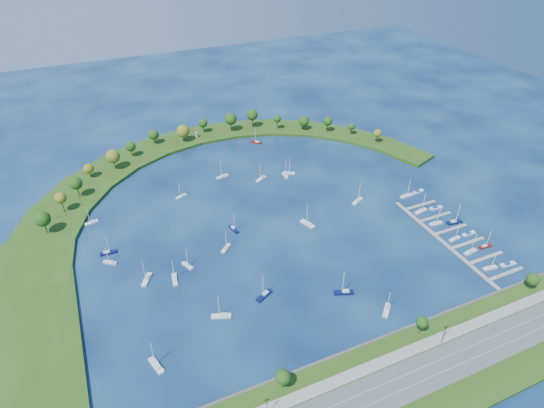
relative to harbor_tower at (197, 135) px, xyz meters
name	(u,v)px	position (x,y,z in m)	size (l,w,h in m)	color
ground	(268,216)	(10.15, -113.54, -4.19)	(700.00, 700.00, 0.00)	#071642
south_shoreline	(393,385)	(10.18, -236.42, -3.20)	(420.00, 43.10, 11.60)	#294713
breakwater	(171,191)	(-36.18, -64.82, -3.20)	(286.74, 247.64, 2.00)	#294713
breakwater_trees	(193,141)	(-8.90, -22.98, 6.74)	(237.40, 95.21, 15.14)	#382314
harbor_tower	(197,135)	(0.00, 0.00, 0.00)	(2.60, 2.60, 4.28)	gray
dock_system	(453,238)	(95.45, -174.54, -3.84)	(24.28, 82.00, 1.60)	gray
moored_boat_0	(108,252)	(-80.66, -110.47, -3.27)	(8.74, 2.84, 12.69)	#0A1141
moored_boat_1	(147,279)	(-65.95, -138.96, -3.24)	(6.80, 9.21, 13.46)	silver
moored_boat_2	(264,295)	(-17.08, -172.32, -3.23)	(9.58, 6.63, 13.83)	#0A1141
moored_boat_3	(91,222)	(-85.98, -79.00, -3.30)	(8.02, 3.70, 11.38)	silver
moored_boat_4	(234,229)	(-12.80, -118.11, -3.30)	(3.76, 8.23, 11.68)	#0A1141
moored_boat_5	(256,142)	(39.62, -23.60, -3.28)	(7.38, 7.58, 12.16)	maroon
moored_boat_6	(286,174)	(39.61, -75.98, -3.27)	(5.13, 8.76, 12.44)	silver
moored_boat_7	(181,196)	(-31.35, -72.97, -3.32)	(7.65, 4.48, 10.86)	silver
moored_boat_8	(358,201)	(66.72, -122.56, -3.24)	(9.47, 6.46, 13.64)	silver
moored_boat_9	(175,279)	(-53.28, -144.65, -3.27)	(3.61, 8.86, 12.65)	silver
moored_boat_10	(261,178)	(22.53, -73.99, -3.27)	(8.70, 6.18, 12.62)	silver
moored_boat_11	(344,292)	(18.46, -185.93, -3.23)	(9.71, 5.70, 13.78)	#0A1141
moored_boat_12	(288,173)	(41.92, -75.26, -3.26)	(9.15, 4.80, 12.95)	silver
moored_boat_13	(187,265)	(-44.86, -137.13, -3.31)	(4.81, 7.69, 10.97)	silver
moored_boat_14	(110,262)	(-80.78, -118.58, -3.33)	(6.91, 5.84, 10.47)	silver
moored_boat_15	(308,223)	(27.71, -130.88, -3.22)	(5.64, 9.97, 14.13)	silver
moored_boat_16	(156,365)	(-72.18, -190.37, -3.23)	(5.20, 9.73, 13.77)	silver
moored_boat_17	(226,248)	(-22.34, -132.24, -3.30)	(7.18, 6.90, 11.44)	silver
moored_boat_18	(221,316)	(-39.74, -176.22, -3.25)	(9.29, 5.52, 13.20)	silver
moored_boat_19	(387,310)	(30.63, -203.47, -3.27)	(7.86, 7.74, 12.67)	silver
moored_boat_20	(222,176)	(-0.17, -60.96, -3.27)	(8.94, 4.22, 12.68)	silver
docked_boat_0	(490,267)	(95.68, -201.21, -3.31)	(7.73, 3.17, 11.03)	silver
docked_boat_1	(508,264)	(106.12, -202.92, -3.56)	(8.72, 3.39, 1.73)	silver
docked_boat_2	(471,251)	(95.67, -187.52, -3.29)	(8.25, 3.04, 11.85)	silver
docked_boat_3	(485,246)	(106.18, -187.32, -3.31)	(7.62, 2.59, 11.02)	maroon
docked_boat_4	(455,238)	(95.68, -175.60, -3.32)	(7.60, 2.99, 10.88)	silver
docked_boat_5	(469,234)	(106.13, -175.23, -3.58)	(8.16, 2.37, 1.66)	silver
docked_boat_6	(436,223)	(95.67, -160.26, -3.29)	(8.17, 2.91, 11.77)	silver
docked_boat_7	(454,222)	(106.15, -163.71, -3.24)	(9.56, 4.09, 13.61)	#0A1141
docked_boat_8	(421,211)	(95.66, -146.95, -3.27)	(8.88, 3.85, 12.64)	silver
docked_boat_9	(436,208)	(106.12, -147.85, -3.56)	(8.57, 2.93, 1.72)	silver
docked_boat_10	(406,195)	(98.06, -129.90, -3.27)	(8.68, 2.63, 12.68)	silver
docked_boat_11	(418,192)	(108.03, -128.91, -3.59)	(8.23, 3.19, 1.64)	silver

